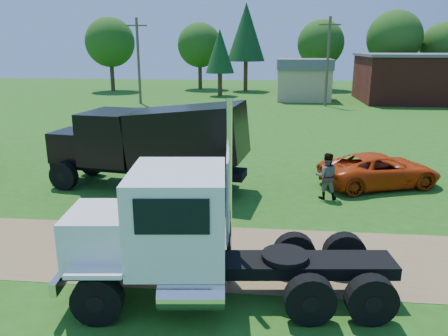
# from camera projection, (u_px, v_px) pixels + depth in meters

# --- Properties ---
(ground) EXTENTS (140.00, 140.00, 0.00)m
(ground) POSITION_uv_depth(u_px,v_px,m) (264.00, 257.00, 13.25)
(ground) COLOR #255111
(ground) RESTS_ON ground
(dirt_track) EXTENTS (120.00, 4.20, 0.01)m
(dirt_track) POSITION_uv_depth(u_px,v_px,m) (264.00, 257.00, 13.25)
(dirt_track) COLOR olive
(dirt_track) RESTS_ON ground
(white_semi_tractor) EXTENTS (8.36, 3.48, 4.96)m
(white_semi_tractor) POSITION_uv_depth(u_px,v_px,m) (183.00, 235.00, 10.74)
(white_semi_tractor) COLOR black
(white_semi_tractor) RESTS_ON ground
(black_dump_truck) EXTENTS (9.23, 3.98, 3.92)m
(black_dump_truck) POSITION_uv_depth(u_px,v_px,m) (153.00, 141.00, 19.08)
(black_dump_truck) COLOR black
(black_dump_truck) RESTS_ON ground
(orange_pickup) EXTENTS (5.93, 4.14, 1.50)m
(orange_pickup) POSITION_uv_depth(u_px,v_px,m) (380.00, 170.00, 19.75)
(orange_pickup) COLOR #C23709
(orange_pickup) RESTS_ON ground
(spectator_b) EXTENTS (0.98, 0.77, 1.96)m
(spectator_b) POSITION_uv_depth(u_px,v_px,m) (326.00, 176.00, 18.07)
(spectator_b) COLOR #999999
(spectator_b) RESTS_ON ground
(brick_building) EXTENTS (15.40, 10.40, 5.30)m
(brick_building) POSITION_uv_depth(u_px,v_px,m) (429.00, 78.00, 49.09)
(brick_building) COLOR maroon
(brick_building) RESTS_ON ground
(tan_shed) EXTENTS (6.20, 5.40, 4.70)m
(tan_shed) POSITION_uv_depth(u_px,v_px,m) (303.00, 79.00, 50.51)
(tan_shed) COLOR tan
(tan_shed) RESTS_ON ground
(utility_poles) EXTENTS (42.20, 0.28, 9.00)m
(utility_poles) POSITION_uv_depth(u_px,v_px,m) (328.00, 60.00, 44.91)
(utility_poles) COLOR brown
(utility_poles) RESTS_ON ground
(tree_row) EXTENTS (57.73, 14.58, 11.78)m
(tree_row) POSITION_uv_depth(u_px,v_px,m) (326.00, 40.00, 58.47)
(tree_row) COLOR #342315
(tree_row) RESTS_ON ground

